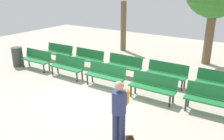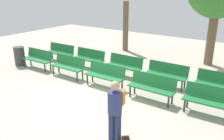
{
  "view_description": "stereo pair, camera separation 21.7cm",
  "coord_description": "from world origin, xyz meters",
  "px_view_note": "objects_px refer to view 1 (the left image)",
  "views": [
    {
      "loc": [
        4.81,
        -5.33,
        3.67
      ],
      "look_at": [
        0.0,
        1.99,
        0.55
      ],
      "focal_mm": 38.13,
      "sensor_mm": 36.0,
      "label": 1
    },
    {
      "loc": [
        4.99,
        -5.21,
        3.67
      ],
      "look_at": [
        0.0,
        1.99,
        0.55
      ],
      "focal_mm": 38.13,
      "sensor_mm": 36.0,
      "label": 2
    }
  ],
  "objects_px": {
    "bench_r1_c1": "(88,58)",
    "visitor_with_backpack": "(119,109)",
    "bench_r0_c0": "(37,58)",
    "bench_r0_c3": "(153,85)",
    "bench_r1_c2": "(124,64)",
    "bench_r0_c1": "(68,65)",
    "bench_r0_c4": "(213,98)",
    "tree_1": "(123,26)",
    "bench_r0_c2": "(106,74)",
    "bench_r1_c3": "(167,73)",
    "bench_r1_c0": "(59,52)",
    "trash_bin": "(18,57)",
    "bench_r1_c4": "(220,83)"
  },
  "relations": [
    {
      "from": "bench_r0_c0",
      "to": "bench_r0_c2",
      "type": "height_order",
      "value": "same"
    },
    {
      "from": "bench_r0_c0",
      "to": "bench_r0_c1",
      "type": "relative_size",
      "value": 1.0
    },
    {
      "from": "bench_r0_c0",
      "to": "bench_r1_c4",
      "type": "distance_m",
      "value": 7.76
    },
    {
      "from": "bench_r0_c0",
      "to": "bench_r1_c1",
      "type": "relative_size",
      "value": 1.0
    },
    {
      "from": "bench_r1_c1",
      "to": "visitor_with_backpack",
      "type": "height_order",
      "value": "visitor_with_backpack"
    },
    {
      "from": "bench_r0_c0",
      "to": "bench_r1_c2",
      "type": "distance_m",
      "value": 4.09
    },
    {
      "from": "bench_r0_c0",
      "to": "bench_r1_c0",
      "type": "relative_size",
      "value": 0.99
    },
    {
      "from": "bench_r0_c0",
      "to": "bench_r1_c3",
      "type": "height_order",
      "value": "same"
    },
    {
      "from": "bench_r1_c3",
      "to": "visitor_with_backpack",
      "type": "relative_size",
      "value": 0.97
    },
    {
      "from": "bench_r0_c0",
      "to": "bench_r0_c4",
      "type": "relative_size",
      "value": 0.99
    },
    {
      "from": "trash_bin",
      "to": "bench_r0_c3",
      "type": "bearing_deg",
      "value": 1.91
    },
    {
      "from": "bench_r0_c4",
      "to": "visitor_with_backpack",
      "type": "bearing_deg",
      "value": -122.29
    },
    {
      "from": "bench_r0_c4",
      "to": "visitor_with_backpack",
      "type": "height_order",
      "value": "visitor_with_backpack"
    },
    {
      "from": "bench_r1_c0",
      "to": "bench_r0_c3",
      "type": "bearing_deg",
      "value": -14.91
    },
    {
      "from": "visitor_with_backpack",
      "to": "bench_r0_c1",
      "type": "bearing_deg",
      "value": -45.38
    },
    {
      "from": "bench_r0_c0",
      "to": "tree_1",
      "type": "xyz_separation_m",
      "value": [
        1.61,
        5.09,
        0.92
      ]
    },
    {
      "from": "bench_r0_c4",
      "to": "tree_1",
      "type": "height_order",
      "value": "tree_1"
    },
    {
      "from": "bench_r1_c0",
      "to": "visitor_with_backpack",
      "type": "distance_m",
      "value": 7.28
    },
    {
      "from": "bench_r0_c2",
      "to": "bench_r1_c1",
      "type": "xyz_separation_m",
      "value": [
        -1.93,
        1.35,
        0.0
      ]
    },
    {
      "from": "bench_r0_c4",
      "to": "bench_r1_c2",
      "type": "relative_size",
      "value": 1.01
    },
    {
      "from": "bench_r0_c3",
      "to": "bench_r1_c4",
      "type": "bearing_deg",
      "value": 38.96
    },
    {
      "from": "bench_r1_c4",
      "to": "bench_r0_c0",
      "type": "bearing_deg",
      "value": -167.83
    },
    {
      "from": "bench_r1_c0",
      "to": "bench_r1_c3",
      "type": "height_order",
      "value": "same"
    },
    {
      "from": "bench_r1_c4",
      "to": "tree_1",
      "type": "height_order",
      "value": "tree_1"
    },
    {
      "from": "bench_r1_c2",
      "to": "tree_1",
      "type": "distance_m",
      "value": 4.37
    },
    {
      "from": "bench_r0_c1",
      "to": "trash_bin",
      "type": "distance_m",
      "value": 3.06
    },
    {
      "from": "bench_r1_c4",
      "to": "visitor_with_backpack",
      "type": "bearing_deg",
      "value": -109.13
    },
    {
      "from": "bench_r0_c3",
      "to": "bench_r1_c3",
      "type": "relative_size",
      "value": 1.0
    },
    {
      "from": "tree_1",
      "to": "visitor_with_backpack",
      "type": "relative_size",
      "value": 1.73
    },
    {
      "from": "tree_1",
      "to": "bench_r0_c2",
      "type": "bearing_deg",
      "value": -66.18
    },
    {
      "from": "bench_r0_c0",
      "to": "bench_r0_c3",
      "type": "xyz_separation_m",
      "value": [
        5.79,
        0.03,
        0.0
      ]
    },
    {
      "from": "bench_r0_c4",
      "to": "bench_r1_c0",
      "type": "bearing_deg",
      "value": 168.21
    },
    {
      "from": "bench_r1_c2",
      "to": "bench_r1_c4",
      "type": "distance_m",
      "value": 3.79
    },
    {
      "from": "bench_r0_c0",
      "to": "bench_r1_c1",
      "type": "bearing_deg",
      "value": 35.74
    },
    {
      "from": "bench_r1_c3",
      "to": "tree_1",
      "type": "xyz_separation_m",
      "value": [
        -4.1,
        3.61,
        0.92
      ]
    },
    {
      "from": "bench_r0_c1",
      "to": "bench_r1_c0",
      "type": "bearing_deg",
      "value": 144.48
    },
    {
      "from": "bench_r0_c0",
      "to": "bench_r1_c4",
      "type": "height_order",
      "value": "same"
    },
    {
      "from": "bench_r0_c3",
      "to": "bench_r0_c4",
      "type": "bearing_deg",
      "value": 2.1
    },
    {
      "from": "trash_bin",
      "to": "bench_r1_c0",
      "type": "bearing_deg",
      "value": 53.43
    },
    {
      "from": "bench_r0_c3",
      "to": "visitor_with_backpack",
      "type": "xyz_separation_m",
      "value": [
        0.31,
        -2.66,
        0.43
      ]
    },
    {
      "from": "bench_r1_c1",
      "to": "visitor_with_backpack",
      "type": "bearing_deg",
      "value": -43.86
    },
    {
      "from": "bench_r0_c2",
      "to": "bench_r0_c3",
      "type": "xyz_separation_m",
      "value": [
        1.95,
        -0.02,
        0.0
      ]
    },
    {
      "from": "bench_r0_c4",
      "to": "trash_bin",
      "type": "distance_m",
      "value": 8.82
    },
    {
      "from": "bench_r0_c1",
      "to": "bench_r0_c4",
      "type": "relative_size",
      "value": 0.99
    },
    {
      "from": "bench_r1_c0",
      "to": "bench_r1_c2",
      "type": "xyz_separation_m",
      "value": [
        3.8,
        0.07,
        0.0
      ]
    },
    {
      "from": "bench_r0_c2",
      "to": "bench_r1_c2",
      "type": "distance_m",
      "value": 1.4
    },
    {
      "from": "bench_r0_c2",
      "to": "bench_r1_c1",
      "type": "distance_m",
      "value": 2.36
    },
    {
      "from": "bench_r0_c3",
      "to": "bench_r0_c1",
      "type": "bearing_deg",
      "value": 179.77
    },
    {
      "from": "visitor_with_backpack",
      "to": "bench_r1_c2",
      "type": "bearing_deg",
      "value": -73.76
    },
    {
      "from": "bench_r1_c1",
      "to": "bench_r1_c4",
      "type": "distance_m",
      "value": 5.71
    }
  ]
}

